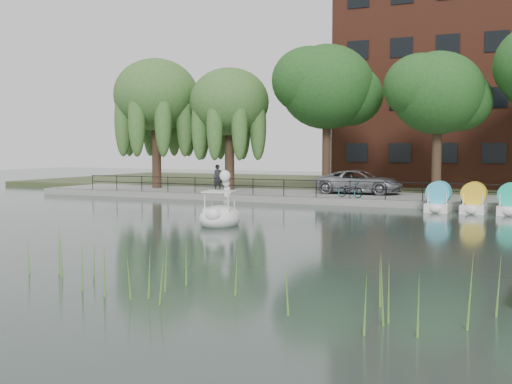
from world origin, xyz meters
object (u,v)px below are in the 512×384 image
Objects in this scene: minivan at (359,180)px; bicycle at (350,189)px; swan_boat at (220,213)px; pedestrian at (218,176)px.

minivan reaches higher than bicycle.
minivan is at bearing 69.02° from swan_boat.
pedestrian reaches higher than swan_boat.
minivan is 14.81m from swan_boat.
pedestrian reaches higher than minivan.
swan_boat is at bearing 171.16° from minivan.
pedestrian is (-9.51, 1.83, 0.49)m from bicycle.
pedestrian is at bearing 99.23° from bicycle.
pedestrian is 15.40m from swan_boat.
pedestrian reaches higher than bicycle.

